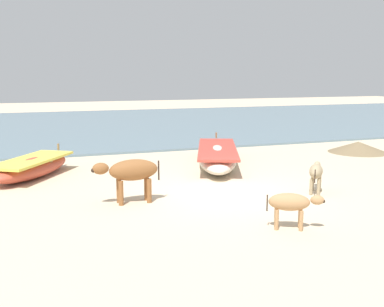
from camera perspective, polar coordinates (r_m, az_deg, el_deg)
ground at (r=11.30m, az=4.04°, el=-4.77°), size 80.00×80.00×0.00m
sea_water at (r=26.72m, az=-10.30°, el=3.56°), size 60.00×20.00×0.08m
fishing_boat_0 at (r=14.47m, az=3.13°, el=-0.29°), size 2.89×4.86×0.78m
fishing_boat_3 at (r=13.59m, az=-19.08°, el=-1.58°), size 2.66×3.30×0.73m
cow_adult_brown at (r=10.28m, az=-7.50°, el=-2.25°), size 1.52×0.44×0.98m
calf_near_tan at (r=8.71m, az=12.11°, el=-6.03°), size 0.99×0.66×0.68m
calf_far_dun at (r=11.52m, az=15.02°, el=-2.22°), size 0.82×0.96×0.70m
debris_pile_0 at (r=18.05m, az=19.76°, el=0.76°), size 2.94×2.94×0.40m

